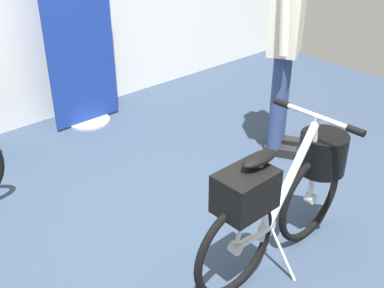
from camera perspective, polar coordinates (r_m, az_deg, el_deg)
name	(u,v)px	position (r m, az deg, el deg)	size (l,w,h in m)	color
ground_plane	(206,244)	(2.82, 1.64, -11.77)	(6.49, 6.49, 0.00)	#2D3D51
floor_banner_stand	(80,43)	(4.02, -13.17, 11.63)	(0.60, 0.36, 1.58)	#B7B7BC
folding_bike_foreground	(284,192)	(2.52, 10.87, -5.68)	(1.16, 0.53, 0.82)	black
visitor_near_wall	(286,33)	(3.45, 11.18, 12.87)	(0.47, 0.37, 1.62)	navy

